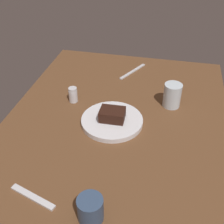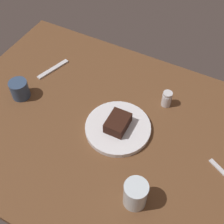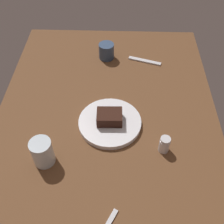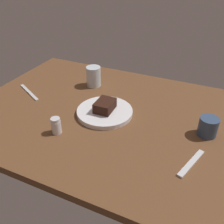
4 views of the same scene
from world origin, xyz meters
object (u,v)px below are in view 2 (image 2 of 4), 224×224
dessert_plate (118,128)px  water_glass (135,194)px  coffee_cup (20,89)px  chocolate_cake_slice (118,123)px  salt_shaker (167,99)px  dessert_spoon (53,69)px

dessert_plate → water_glass: size_ratio=2.36×
dessert_plate → coffee_cup: size_ratio=3.20×
chocolate_cake_slice → water_glass: bearing=-51.9°
salt_shaker → water_glass: bearing=-82.0°
chocolate_cake_slice → salt_shaker: salt_shaker is taller
dessert_plate → chocolate_cake_slice: chocolate_cake_slice is taller
salt_shaker → dessert_spoon: salt_shaker is taller
salt_shaker → coffee_cup: (-50.58, -21.74, 0.47)cm
dessert_plate → coffee_cup: bearing=-175.6°
chocolate_cake_slice → coffee_cup: 40.00cm
dessert_spoon → salt_shaker: bearing=-67.6°
salt_shaker → coffee_cup: 55.05cm
water_glass → dessert_spoon: (-53.74, 35.36, -4.51)cm
water_glass → dessert_spoon: bearing=146.7°
dessert_plate → coffee_cup: coffee_cup is taller
dessert_plate → water_glass: water_glass is taller
dessert_plate → dessert_spoon: size_ratio=1.53×
dessert_plate → salt_shaker: salt_shaker is taller
dessert_spoon → chocolate_cake_slice: bearing=-93.8°
dessert_plate → salt_shaker: (10.63, 18.64, 2.18)cm
dessert_plate → dessert_spoon: 40.25cm
dessert_plate → salt_shaker: bearing=60.3°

